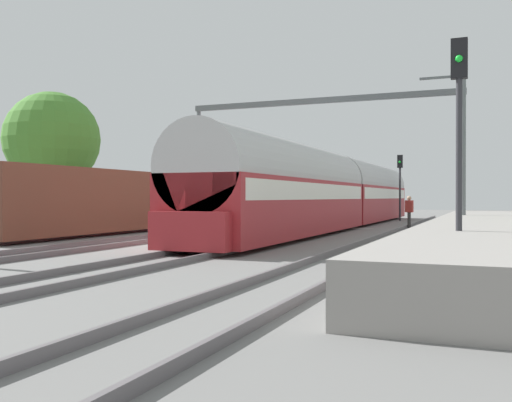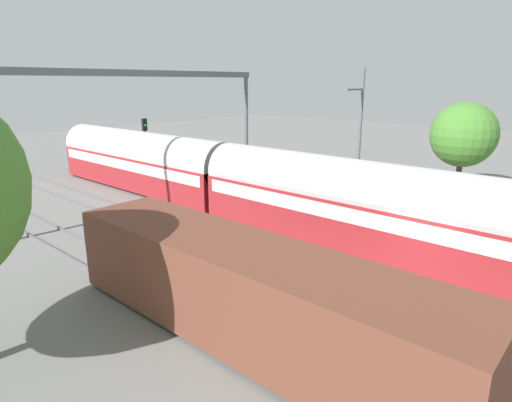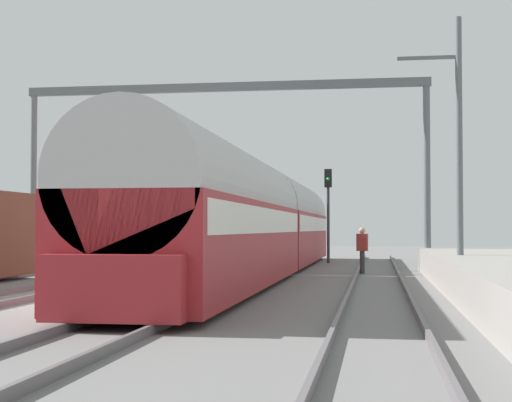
{
  "view_description": "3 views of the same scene",
  "coord_description": "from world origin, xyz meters",
  "views": [
    {
      "loc": [
        9.92,
        -18.79,
        1.66
      ],
      "look_at": [
        2.15,
        0.28,
        1.52
      ],
      "focal_mm": 40.45,
      "sensor_mm": 36.0,
      "label": 1
    },
    {
      "loc": [
        -14.54,
        -5.36,
        7.24
      ],
      "look_at": [
        -0.46,
        7.12,
        2.01
      ],
      "focal_mm": 30.25,
      "sensor_mm": 36.0,
      "label": 2
    },
    {
      "loc": [
        6.41,
        -17.24,
        1.68
      ],
      "look_at": [
        1.08,
        18.23,
        2.92
      ],
      "focal_mm": 56.3,
      "sensor_mm": 36.0,
      "label": 3
    }
  ],
  "objects": [
    {
      "name": "person_crossing",
      "position": [
        5.88,
        12.91,
        1.03
      ],
      "size": [
        0.44,
        0.31,
        1.73
      ],
      "rotation": [
        0.0,
        0.0,
        2.96
      ],
      "color": "#323232",
      "rests_on": "ground"
    },
    {
      "name": "track_east",
      "position": [
        2.15,
        0.0,
        0.08
      ],
      "size": [
        1.52,
        60.0,
        0.16
      ],
      "color": "#615C5F",
      "rests_on": "ground"
    },
    {
      "name": "passenger_train",
      "position": [
        2.15,
        11.75,
        1.97
      ],
      "size": [
        2.93,
        32.85,
        3.82
      ],
      "color": "maroon",
      "rests_on": "ground"
    },
    {
      "name": "catenary_gantry",
      "position": [
        0.0,
        15.97,
        5.95
      ],
      "size": [
        17.31,
        0.28,
        7.86
      ],
      "color": "slate",
      "rests_on": "ground"
    },
    {
      "name": "railway_signal_far",
      "position": [
        4.07,
        22.18,
        2.97
      ],
      "size": [
        0.36,
        0.3,
        4.61
      ],
      "color": "#2D2D33",
      "rests_on": "ground"
    },
    {
      "name": "catenary_pole_east_mid",
      "position": [
        8.81,
        7.11,
        4.15
      ],
      "size": [
        1.9,
        0.2,
        8.0
      ],
      "color": "slate",
      "rests_on": "ground"
    },
    {
      "name": "track_far_east",
      "position": [
        6.45,
        0.0,
        0.08
      ],
      "size": [
        1.52,
        60.0,
        0.16
      ],
      "color": "#615C5F",
      "rests_on": "ground"
    },
    {
      "name": "ground",
      "position": [
        0.0,
        0.0,
        0.0
      ],
      "size": [
        120.0,
        120.0,
        0.0
      ],
      "primitive_type": "plane",
      "color": "slate"
    }
  ]
}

